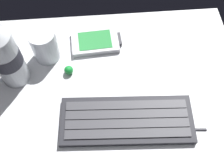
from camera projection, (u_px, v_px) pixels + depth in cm
name	position (u px, v px, depth cm)	size (l,w,h in cm)	color
ground_plane	(112.00, 93.00, 63.41)	(64.00, 48.00, 2.80)	silver
keyboard	(127.00, 120.00, 58.13)	(29.57, 12.61, 1.70)	#232328
handheld_device	(96.00, 42.00, 68.79)	(13.11, 8.28, 1.50)	silver
juice_cup	(45.00, 46.00, 64.14)	(6.40, 6.40, 8.50)	silver
water_bottle	(4.00, 55.00, 56.63)	(6.73, 6.73, 20.80)	silver
trackball_mouse	(69.00, 70.00, 64.10)	(2.20, 2.20, 2.20)	#198C33
stylus_pen	(185.00, 129.00, 57.59)	(0.70, 0.70, 9.50)	#26262B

